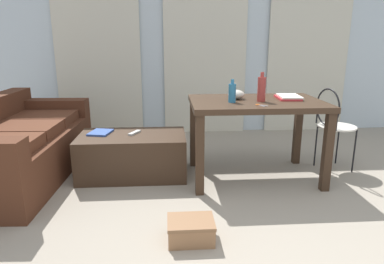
{
  "coord_description": "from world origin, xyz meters",
  "views": [
    {
      "loc": [
        -0.52,
        -1.73,
        1.29
      ],
      "look_at": [
        -0.29,
        1.51,
        0.41
      ],
      "focal_mm": 32.42,
      "sensor_mm": 36.0,
      "label": 1
    }
  ],
  "objects_px": {
    "couch": "(15,147)",
    "coffee_table": "(133,155)",
    "bottle_far": "(262,89)",
    "book_stack": "(288,97)",
    "bowl": "(236,94)",
    "shoebox": "(191,230)",
    "scissors": "(260,105)",
    "magazine": "(101,132)",
    "tv_remote_primary": "(135,133)",
    "bottle_near": "(232,93)",
    "craft_table": "(256,112)",
    "wire_chair": "(332,120)"
  },
  "relations": [
    {
      "from": "couch",
      "to": "coffee_table",
      "type": "relative_size",
      "value": 1.87
    },
    {
      "from": "bottle_far",
      "to": "book_stack",
      "type": "relative_size",
      "value": 0.89
    },
    {
      "from": "bowl",
      "to": "shoebox",
      "type": "bearing_deg",
      "value": -113.79
    },
    {
      "from": "book_stack",
      "to": "scissors",
      "type": "relative_size",
      "value": 2.56
    },
    {
      "from": "scissors",
      "to": "magazine",
      "type": "xyz_separation_m",
      "value": [
        -1.43,
        0.45,
        -0.33
      ]
    },
    {
      "from": "bottle_far",
      "to": "tv_remote_primary",
      "type": "distance_m",
      "value": 1.26
    },
    {
      "from": "coffee_table",
      "to": "tv_remote_primary",
      "type": "relative_size",
      "value": 5.89
    },
    {
      "from": "coffee_table",
      "to": "tv_remote_primary",
      "type": "distance_m",
      "value": 0.22
    },
    {
      "from": "coffee_table",
      "to": "scissors",
      "type": "height_order",
      "value": "scissors"
    },
    {
      "from": "tv_remote_primary",
      "to": "bottle_near",
      "type": "bearing_deg",
      "value": 11.1
    },
    {
      "from": "craft_table",
      "to": "tv_remote_primary",
      "type": "xyz_separation_m",
      "value": [
        -1.13,
        0.17,
        -0.22
      ]
    },
    {
      "from": "craft_table",
      "to": "book_stack",
      "type": "xyz_separation_m",
      "value": [
        0.32,
        0.06,
        0.12
      ]
    },
    {
      "from": "coffee_table",
      "to": "bowl",
      "type": "distance_m",
      "value": 1.14
    },
    {
      "from": "couch",
      "to": "bowl",
      "type": "height_order",
      "value": "bowl"
    },
    {
      "from": "couch",
      "to": "bottle_far",
      "type": "height_order",
      "value": "bottle_far"
    },
    {
      "from": "wire_chair",
      "to": "shoebox",
      "type": "relative_size",
      "value": 2.71
    },
    {
      "from": "magazine",
      "to": "wire_chair",
      "type": "bearing_deg",
      "value": 10.77
    },
    {
      "from": "tv_remote_primary",
      "to": "book_stack",
      "type": "bearing_deg",
      "value": 22.63
    },
    {
      "from": "bottle_far",
      "to": "book_stack",
      "type": "height_order",
      "value": "bottle_far"
    },
    {
      "from": "craft_table",
      "to": "bottle_near",
      "type": "distance_m",
      "value": 0.32
    },
    {
      "from": "bottle_far",
      "to": "book_stack",
      "type": "bearing_deg",
      "value": 21.91
    },
    {
      "from": "bottle_near",
      "to": "book_stack",
      "type": "height_order",
      "value": "bottle_near"
    },
    {
      "from": "couch",
      "to": "coffee_table",
      "type": "bearing_deg",
      "value": -0.89
    },
    {
      "from": "bowl",
      "to": "shoebox",
      "type": "height_order",
      "value": "bowl"
    },
    {
      "from": "couch",
      "to": "bottle_near",
      "type": "relative_size",
      "value": 9.34
    },
    {
      "from": "couch",
      "to": "bottle_near",
      "type": "height_order",
      "value": "bottle_near"
    },
    {
      "from": "coffee_table",
      "to": "tv_remote_primary",
      "type": "bearing_deg",
      "value": 59.5
    },
    {
      "from": "wire_chair",
      "to": "bottle_far",
      "type": "bearing_deg",
      "value": -166.0
    },
    {
      "from": "wire_chair",
      "to": "bowl",
      "type": "distance_m",
      "value": 1.01
    },
    {
      "from": "craft_table",
      "to": "wire_chair",
      "type": "height_order",
      "value": "wire_chair"
    },
    {
      "from": "coffee_table",
      "to": "book_stack",
      "type": "relative_size",
      "value": 3.47
    },
    {
      "from": "bowl",
      "to": "bottle_far",
      "type": "bearing_deg",
      "value": -36.09
    },
    {
      "from": "craft_table",
      "to": "tv_remote_primary",
      "type": "relative_size",
      "value": 6.98
    },
    {
      "from": "bottle_far",
      "to": "shoebox",
      "type": "distance_m",
      "value": 1.44
    },
    {
      "from": "wire_chair",
      "to": "book_stack",
      "type": "distance_m",
      "value": 0.55
    },
    {
      "from": "coffee_table",
      "to": "book_stack",
      "type": "xyz_separation_m",
      "value": [
        1.47,
        -0.07,
        0.56
      ]
    },
    {
      "from": "coffee_table",
      "to": "book_stack",
      "type": "bearing_deg",
      "value": -2.76
    },
    {
      "from": "book_stack",
      "to": "shoebox",
      "type": "distance_m",
      "value": 1.63
    },
    {
      "from": "bowl",
      "to": "book_stack",
      "type": "bearing_deg",
      "value": -3.14
    },
    {
      "from": "shoebox",
      "to": "bottle_near",
      "type": "bearing_deg",
      "value": 65.98
    },
    {
      "from": "couch",
      "to": "scissors",
      "type": "bearing_deg",
      "value": -10.04
    },
    {
      "from": "bottle_near",
      "to": "shoebox",
      "type": "height_order",
      "value": "bottle_near"
    },
    {
      "from": "bottle_near",
      "to": "coffee_table",
      "type": "bearing_deg",
      "value": 166.76
    },
    {
      "from": "scissors",
      "to": "tv_remote_primary",
      "type": "relative_size",
      "value": 0.66
    },
    {
      "from": "bottle_near",
      "to": "couch",
      "type": "bearing_deg",
      "value": 173.42
    },
    {
      "from": "craft_table",
      "to": "shoebox",
      "type": "height_order",
      "value": "craft_table"
    },
    {
      "from": "wire_chair",
      "to": "book_stack",
      "type": "height_order",
      "value": "wire_chair"
    },
    {
      "from": "shoebox",
      "to": "bowl",
      "type": "bearing_deg",
      "value": 66.21
    },
    {
      "from": "wire_chair",
      "to": "bowl",
      "type": "relative_size",
      "value": 5.47
    },
    {
      "from": "craft_table",
      "to": "couch",
      "type": "bearing_deg",
      "value": 176.22
    }
  ]
}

